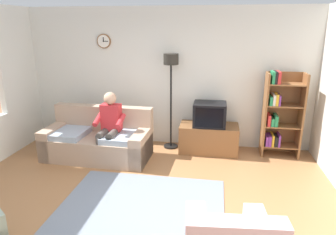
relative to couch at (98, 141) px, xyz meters
name	(u,v)px	position (x,y,z in m)	size (l,w,h in m)	color
ground_plane	(134,216)	(1.13, -1.67, -0.31)	(12.00, 12.00, 0.00)	#9E6B42
back_wall_assembly	(168,78)	(1.13, 0.99, 1.04)	(6.20, 0.17, 2.70)	silver
couch	(98,141)	(0.00, 0.00, 0.00)	(1.93, 0.94, 0.90)	tan
tv_stand	(209,138)	(2.00, 0.58, -0.04)	(1.10, 0.56, 0.54)	brown
tv	(210,114)	(2.00, 0.56, 0.44)	(0.60, 0.49, 0.44)	black
bookshelf	(279,114)	(3.26, 0.65, 0.48)	(0.68, 0.36, 1.58)	brown
floor_lamp	(171,75)	(1.25, 0.68, 1.14)	(0.28, 0.28, 1.85)	black
area_rug	(142,205)	(1.18, -1.44, -0.31)	(2.20, 1.70, 0.01)	slate
person_on_couch	(109,124)	(0.28, -0.11, 0.39)	(0.52, 0.55, 1.24)	red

